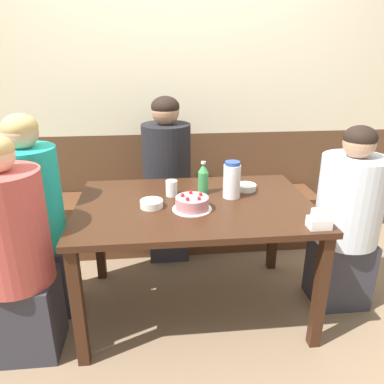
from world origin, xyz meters
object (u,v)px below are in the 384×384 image
Objects in this scene: water_pitcher at (232,180)px; napkin_holder at (319,221)px; birthday_cake at (192,203)px; soju_bottle at (203,178)px; person_teal_shirt at (35,222)px; person_grey_tee at (15,256)px; person_dark_striped at (347,220)px; person_pale_blue_shirt at (167,181)px; glass_water_tall at (172,188)px; bench_seat at (184,221)px; bowl_soup_white at (152,204)px; bowl_rice_small at (246,187)px.

water_pitcher is 2.04× the size of napkin_holder.
water_pitcher is at bearing 32.34° from birthday_cake.
person_teal_shirt is (-1.02, -0.05, -0.22)m from soju_bottle.
person_grey_tee reaches higher than person_dark_striped.
person_teal_shirt is 1.02m from person_pale_blue_shirt.
water_pitcher is 0.76m from person_dark_striped.
soju_bottle is 0.16× the size of person_teal_shirt.
napkin_holder is at bearing -35.92° from glass_water_tall.
bench_seat is 1.01m from water_pitcher.
glass_water_tall reaches higher than bench_seat.
person_teal_shirt is at bearing -177.72° from glass_water_tall.
person_dark_striped is (0.71, -0.09, -0.26)m from water_pitcher.
bench_seat is 20.02× the size of napkin_holder.
soju_bottle reaches higher than bowl_soup_white.
glass_water_tall is at bearing 114.59° from birthday_cake.
bowl_soup_white reaches higher than bowl_rice_small.
birthday_cake is 2.31× the size of glass_water_tall.
bowl_soup_white is 1.21m from person_dark_striped.
person_grey_tee is at bearing -168.86° from birthday_cake.
bowl_soup_white is 1.01× the size of bowl_rice_small.
person_pale_blue_shirt is (-0.13, -0.11, 0.40)m from bench_seat.
bowl_rice_small reaches higher than bench_seat.
person_pale_blue_shirt is (-0.01, 0.58, -0.15)m from glass_water_tall.
glass_water_tall is at bearing 170.38° from water_pitcher.
soju_bottle is 0.20m from glass_water_tall.
person_pale_blue_shirt is at bearing 37.19° from person_teal_shirt.
bowl_soup_white is 0.21m from glass_water_tall.
bench_seat is 1.46m from napkin_holder.
person_dark_striped reaches higher than bowl_soup_white.
person_dark_striped is at bearing -42.06° from bench_seat.
person_grey_tee is (-0.95, -1.10, 0.37)m from bench_seat.
birthday_cake reaches higher than bowl_soup_white.
napkin_holder reaches higher than glass_water_tall.
napkin_holder is at bearing -64.23° from bench_seat.
bowl_soup_white is 0.10× the size of person_teal_shirt.
person_pale_blue_shirt reaches higher than person_dark_striped.
person_pale_blue_shirt reaches higher than birthday_cake.
birthday_cake reaches higher than bench_seat.
soju_bottle is (0.07, -0.68, 0.60)m from bench_seat.
birthday_cake is at bearing 4.03° from person_dark_striped.
person_teal_shirt reaches higher than birthday_cake.
water_pitcher is 0.18m from soju_bottle.
person_grey_tee is at bearing -160.60° from bowl_rice_small.
person_dark_striped is at bearing -8.23° from glass_water_tall.
person_pale_blue_shirt reaches higher than bench_seat.
person_teal_shirt reaches higher than bowl_soup_white.
napkin_holder is at bearing -52.16° from water_pitcher.
birthday_cake is 0.18× the size of person_grey_tee.
bowl_rice_small is at bearing 6.17° from glass_water_tall.
soju_bottle is at bearing -84.07° from bench_seat.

